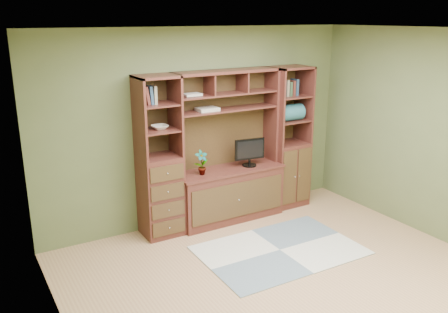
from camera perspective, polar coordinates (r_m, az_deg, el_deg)
room at (r=4.76m, az=8.49°, el=-1.06°), size 4.60×4.10×2.64m
center_hutch at (r=6.36m, az=0.66°, el=1.06°), size 1.54×0.53×2.05m
left_tower at (r=5.96m, az=-7.80°, el=-0.17°), size 0.50×0.45×2.05m
right_tower at (r=6.96m, az=7.75°, el=2.27°), size 0.55×0.45×2.05m
rug at (r=5.88m, az=6.73°, el=-11.13°), size 1.91×1.28×0.01m
monitor at (r=6.49m, az=3.11°, el=1.10°), size 0.46×0.25×0.53m
orchid at (r=6.16m, az=-2.71°, el=-0.74°), size 0.17×0.12×0.33m
magazines at (r=6.18m, az=-2.02°, el=5.70°), size 0.28×0.20×0.04m
bowl at (r=5.87m, az=-7.73°, el=3.52°), size 0.20×0.20×0.05m
blanket_teal at (r=6.81m, az=7.87°, el=5.25°), size 0.40×0.23×0.23m
blanket_red at (r=7.02m, az=8.27°, el=5.39°), size 0.34×0.19×0.19m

